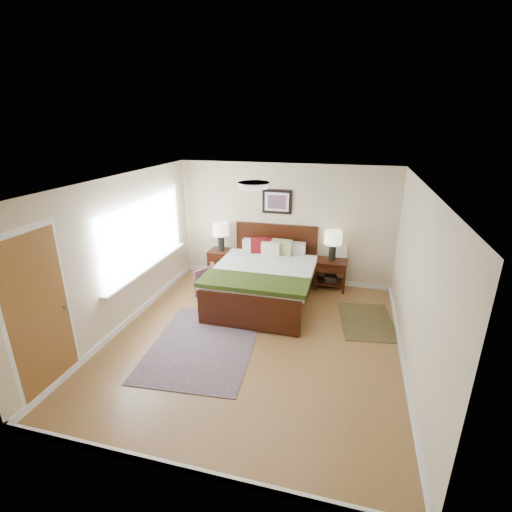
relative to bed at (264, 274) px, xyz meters
name	(u,v)px	position (x,y,z in m)	size (l,w,h in m)	color
floor	(254,339)	(0.17, -1.38, -0.56)	(5.00, 5.00, 0.00)	olive
back_wall	(285,224)	(0.17, 1.12, 0.69)	(4.50, 0.04, 2.50)	#C5B48F
front_wall	(180,371)	(0.17, -3.88, 0.69)	(4.50, 0.04, 2.50)	#C5B48F
left_wall	(121,254)	(-2.08, -1.38, 0.69)	(0.04, 5.00, 2.50)	#C5B48F
right_wall	(416,283)	(2.42, -1.38, 0.69)	(0.04, 5.00, 2.50)	#C5B48F
ceiling	(254,182)	(0.17, -1.38, 1.94)	(4.50, 5.00, 0.02)	white
window	(145,235)	(-2.03, -0.68, 0.81)	(0.11, 2.72, 1.32)	silver
door	(40,315)	(-2.06, -3.13, 0.51)	(0.06, 1.00, 2.18)	silver
ceil_fixture	(254,185)	(0.17, -1.38, 1.90)	(0.44, 0.44, 0.08)	white
bed	(264,274)	(0.00, 0.00, 0.00)	(1.87, 2.28, 1.22)	#341707
wall_art	(277,202)	(0.00, 1.09, 1.16)	(0.62, 0.05, 0.50)	black
nightstand_left	(221,256)	(-1.17, 0.87, -0.07)	(0.52, 0.47, 0.62)	#341707
nightstand_right	(331,272)	(1.20, 0.88, -0.19)	(0.62, 0.47, 0.62)	#341707
lamp_left	(221,231)	(-1.17, 0.89, 0.49)	(0.35, 0.35, 0.61)	black
lamp_right	(333,240)	(1.20, 0.89, 0.49)	(0.35, 0.35, 0.61)	black
armchair	(219,286)	(-0.81, -0.26, -0.24)	(0.70, 0.72, 0.65)	brown
rug_persian	(203,345)	(-0.56, -1.73, -0.56)	(1.55, 2.19, 0.01)	#0C193D
rug_navy	(367,321)	(1.93, -0.33, -0.56)	(0.87, 1.31, 0.01)	black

